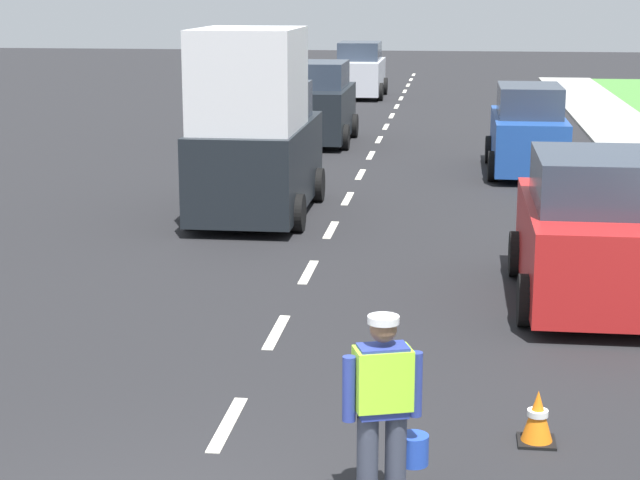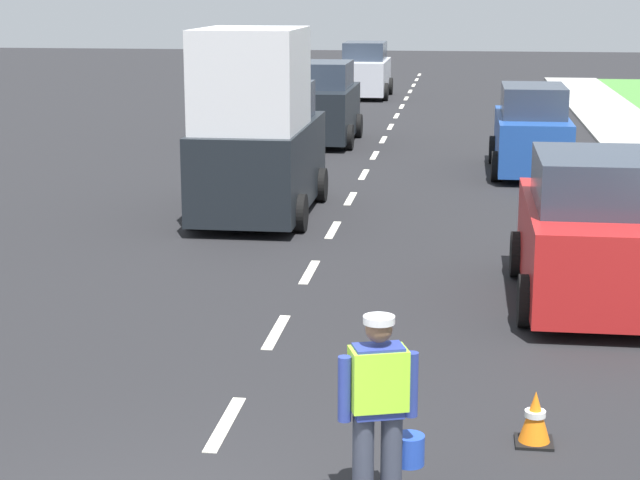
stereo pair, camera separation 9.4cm
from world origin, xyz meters
name	(u,v)px [view 2 (the right image)]	position (x,y,z in m)	size (l,w,h in m)	color
ground_plane	(375,154)	(0.00, 21.00, 0.00)	(96.00, 96.00, 0.00)	black
lane_center_line	(387,133)	(0.00, 25.20, 0.00)	(0.14, 46.40, 0.01)	silver
road_worker	(381,402)	(1.66, 1.13, 0.93)	(0.71, 0.52, 1.67)	#383D4C
traffic_cone_near	(535,418)	(3.02, 2.62, 0.26)	(0.36, 0.36, 0.53)	black
delivery_truck	(258,132)	(-1.54, 12.73, 1.61)	(2.16, 4.60, 3.54)	black
car_oncoming_third	(365,72)	(-1.67, 36.04, 1.00)	(2.05, 4.09, 2.16)	silver
car_parked_curbside	(592,234)	(4.04, 7.61, 0.96)	(2.04, 4.07, 2.07)	red
car_parked_far	(532,132)	(3.84, 18.48, 0.95)	(1.87, 4.20, 2.05)	#1E4799
car_oncoming_second	(321,105)	(-1.70, 22.91, 1.04)	(2.09, 4.07, 2.24)	black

